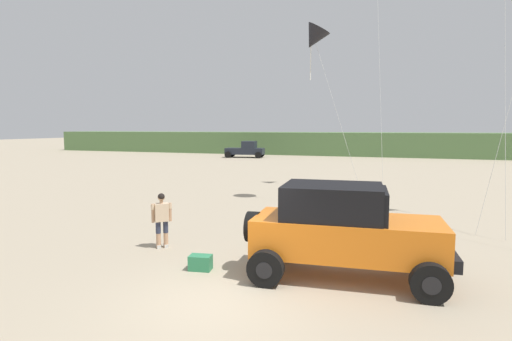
# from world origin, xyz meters

# --- Properties ---
(ground_plane) EXTENTS (220.00, 220.00, 0.00)m
(ground_plane) POSITION_xyz_m (0.00, 0.00, 0.00)
(ground_plane) COLOR tan
(dune_ridge) EXTENTS (90.00, 6.83, 2.96)m
(dune_ridge) POSITION_xyz_m (-2.12, 47.93, 1.48)
(dune_ridge) COLOR #567A47
(dune_ridge) RESTS_ON ground_plane
(jeep) EXTENTS (4.93, 2.68, 2.26)m
(jeep) POSITION_xyz_m (2.24, 2.26, 1.20)
(jeep) COLOR orange
(jeep) RESTS_ON ground_plane
(person_watching) EXTENTS (0.50, 0.46, 1.67)m
(person_watching) POSITION_xyz_m (-3.23, 2.96, 0.94)
(person_watching) COLOR tan
(person_watching) RESTS_ON ground_plane
(cooler_box) EXTENTS (0.61, 0.44, 0.38)m
(cooler_box) POSITION_xyz_m (-1.26, 1.60, 0.19)
(cooler_box) COLOR #2D7F51
(cooler_box) RESTS_ON ground_plane
(distant_pickup) EXTENTS (4.82, 2.95, 1.98)m
(distant_pickup) POSITION_xyz_m (-14.05, 39.07, 0.94)
(distant_pickup) COLOR #1E232D
(distant_pickup) RESTS_ON ground_plane
(kite_black_sled) EXTENTS (3.62, 2.24, 8.56)m
(kite_black_sled) POSITION_xyz_m (-0.52, 12.12, 7.80)
(kite_black_sled) COLOR black
(kite_black_sled) RESTS_ON ground_plane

